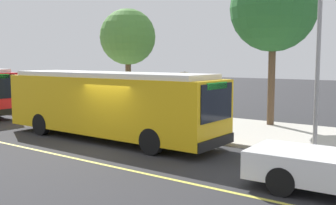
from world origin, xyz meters
TOP-DOWN VIEW (x-y plane):
  - ground_plane at (0.00, 0.00)m, footprint 120.00×120.00m
  - sidewalk_curb at (0.00, 6.00)m, footprint 44.00×6.40m
  - lane_stripe_center at (0.00, -2.20)m, footprint 36.00×0.14m
  - transit_bus_main at (-1.16, 1.01)m, footprint 10.90×2.67m
  - bus_shelter at (-1.37, 6.04)m, footprint 2.90×1.60m
  - waiting_bench at (-0.95, 5.90)m, footprint 1.60×0.48m
  - route_sign_post at (1.04, 3.68)m, footprint 0.44×0.08m
  - pedestrian_commuter at (0.32, 4.85)m, footprint 0.24×0.40m
  - street_tree_near_shelter at (-5.91, 7.62)m, footprint 3.52×3.52m
  - street_tree_upstreet at (3.40, 8.17)m, footprint 4.36×4.36m
  - utility_pole at (6.92, 3.69)m, footprint 0.16×0.16m

SIDE VIEW (x-z plane):
  - ground_plane at x=0.00m, z-range 0.00..0.00m
  - lane_stripe_center at x=0.00m, z-range 0.00..0.01m
  - sidewalk_curb at x=0.00m, z-range 0.00..0.15m
  - waiting_bench at x=-0.95m, z-range 0.16..1.11m
  - pedestrian_commuter at x=0.32m, z-range 0.27..1.96m
  - transit_bus_main at x=-1.16m, z-range 0.14..3.09m
  - bus_shelter at x=-1.37m, z-range 0.68..3.16m
  - route_sign_post at x=1.04m, z-range 0.56..3.36m
  - utility_pole at x=6.92m, z-range 0.15..6.55m
  - street_tree_near_shelter at x=-5.91m, z-range 1.63..8.17m
  - street_tree_upstreet at x=3.40m, z-range 1.99..10.09m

